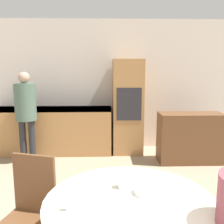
% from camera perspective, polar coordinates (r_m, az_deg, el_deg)
% --- Properties ---
extents(wall_back, '(6.11, 0.05, 2.60)m').
position_cam_1_polar(wall_back, '(5.13, -1.10, 6.14)').
color(wall_back, silver).
rests_on(wall_back, ground_plane).
extents(kitchen_counter, '(2.27, 0.60, 0.88)m').
position_cam_1_polar(kitchen_counter, '(5.02, -13.35, -3.98)').
color(kitchen_counter, '#AD7A47').
rests_on(kitchen_counter, ground_plane).
extents(oven_unit, '(0.57, 0.59, 1.81)m').
position_cam_1_polar(oven_unit, '(4.86, 3.57, 1.22)').
color(oven_unit, '#AD7A47').
rests_on(oven_unit, ground_plane).
extents(sideboard, '(1.10, 0.45, 0.87)m').
position_cam_1_polar(sideboard, '(4.61, 17.42, -5.64)').
color(sideboard, brown).
rests_on(sideboard, ground_plane).
extents(chair_far_left, '(0.50, 0.50, 0.94)m').
position_cam_1_polar(chair_far_left, '(2.27, -18.32, -20.04)').
color(chair_far_left, brown).
rests_on(chair_far_left, ground_plane).
extents(person_standing, '(0.36, 0.36, 1.58)m').
position_cam_1_polar(person_standing, '(4.51, -19.13, 0.91)').
color(person_standing, '#262628').
rests_on(person_standing, ground_plane).
extents(cup, '(0.08, 0.08, 0.09)m').
position_cam_1_polar(cup, '(1.92, 2.48, -15.70)').
color(cup, silver).
rests_on(cup, dining_table).
extents(bowl_near, '(0.16, 0.16, 0.05)m').
position_cam_1_polar(bowl_near, '(1.87, 7.62, -17.28)').
color(bowl_near, silver).
rests_on(bowl_near, dining_table).
extents(salt_shaker, '(0.03, 0.03, 0.09)m').
position_cam_1_polar(salt_shaker, '(1.68, -9.98, -20.01)').
color(salt_shaker, white).
rests_on(salt_shaker, dining_table).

